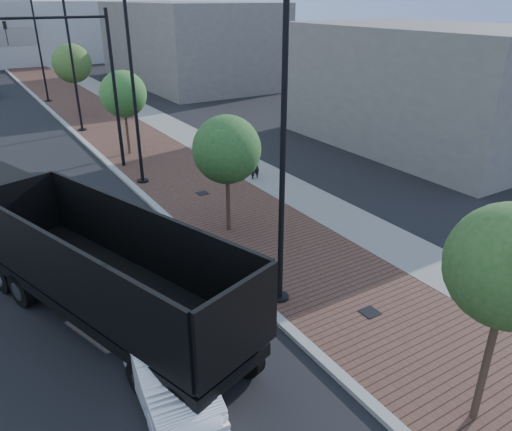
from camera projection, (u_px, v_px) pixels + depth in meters
sidewalk at (101, 110)px, 39.40m from camera, size 7.00×140.00×0.12m
concrete_strip at (133, 107)px, 40.70m from camera, size 2.40×140.00×0.13m
curb at (55, 115)px, 37.72m from camera, size 0.30×140.00×0.14m
dump_truck at (41, 246)px, 15.02m from camera, size 6.47×13.41×3.35m
white_sedan at (165, 365)px, 11.22m from camera, size 1.80×4.30×1.38m
pedestrian at (254, 164)px, 24.14m from camera, size 0.71×0.54×1.74m
streetlight_1 at (279, 166)px, 12.94m from camera, size 1.44×0.56×9.21m
streetlight_2 at (133, 84)px, 22.10m from camera, size 1.72×0.56×9.28m
streetlight_3 at (71, 66)px, 31.55m from camera, size 1.44×0.56×9.21m
streetlight_4 at (39, 45)px, 40.71m from camera, size 1.72×0.56×9.28m
traffic_mast at (95, 74)px, 23.93m from camera, size 5.09×0.20×8.00m
tree_0 at (510, 265)px, 9.06m from camera, size 2.45×2.41×5.10m
tree_1 at (228, 150)px, 17.80m from camera, size 2.55×2.53×4.62m
tree_2 at (124, 94)px, 27.03m from camera, size 2.60×2.59×4.82m
tree_3 at (72, 63)px, 36.16m from camera, size 2.85×2.85×5.38m
commercial_block_ne at (188, 43)px, 51.54m from camera, size 12.00×22.00×8.00m
commercial_block_e at (425, 87)px, 29.45m from camera, size 10.00×16.00×7.00m
utility_cover_1 at (370, 312)px, 14.04m from camera, size 0.50×0.50×0.02m
utility_cover_2 at (202, 193)px, 22.57m from camera, size 0.50×0.50×0.02m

